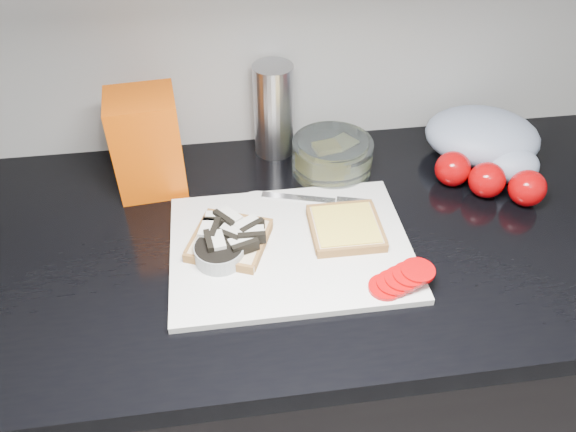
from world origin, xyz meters
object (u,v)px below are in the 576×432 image
Objects in this scene: cutting_board at (290,247)px; glass_bowl at (332,156)px; steel_canister at (274,110)px; bread_bag at (147,143)px.

cutting_board is 0.24m from glass_bowl.
cutting_board is at bearing -91.63° from steel_canister.
bread_bag reaches higher than glass_bowl.
cutting_board is 2.54× the size of glass_bowl.
glass_bowl is 0.83× the size of steel_canister.
glass_bowl is at bearing 62.27° from cutting_board.
bread_bag is 0.26m from steel_canister.
cutting_board is 0.31m from steel_canister.
glass_bowl is (0.11, 0.22, 0.03)m from cutting_board.
glass_bowl is 0.15m from steel_canister.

